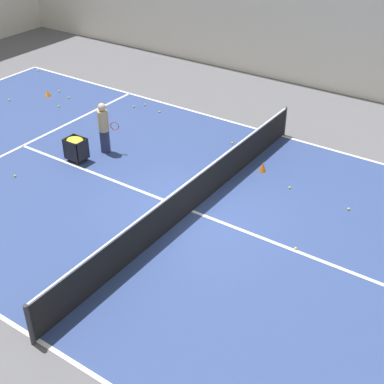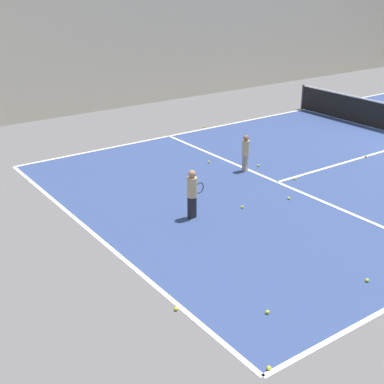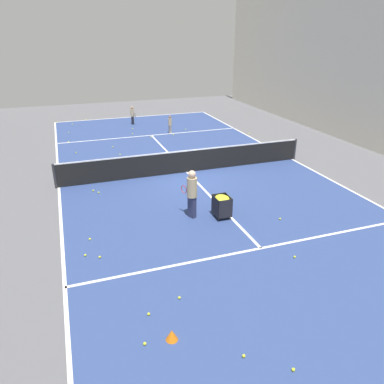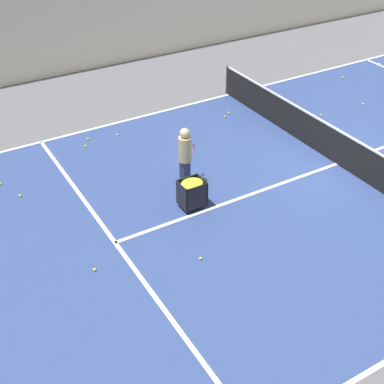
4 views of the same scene
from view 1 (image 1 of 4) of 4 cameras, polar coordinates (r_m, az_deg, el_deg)
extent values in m
plane|color=#5B5B60|center=(14.54, 0.00, -2.05)|extent=(38.36, 38.36, 0.00)
cube|color=navy|center=(14.54, 0.00, -2.04)|extent=(11.01, 24.77, 0.00)
cube|color=white|center=(11.52, -16.15, -14.91)|extent=(0.10, 24.77, 0.00)
cube|color=white|center=(18.72, 9.57, 5.92)|extent=(0.10, 24.77, 0.00)
cube|color=white|center=(18.69, -17.60, 4.74)|extent=(11.01, 0.10, 0.00)
cube|color=white|center=(14.54, 0.00, -2.03)|extent=(0.10, 13.62, 0.00)
cylinder|color=#2D2D33|center=(11.12, -16.95, -13.41)|extent=(0.10, 0.10, 1.03)
cylinder|color=#2D2D33|center=(18.59, 9.85, 7.43)|extent=(0.10, 0.10, 1.03)
cube|color=black|center=(14.26, 0.00, -0.40)|extent=(11.11, 0.03, 0.96)
cube|color=white|center=(13.99, 0.00, 1.33)|extent=(11.11, 0.04, 0.05)
cube|color=#2D3351|center=(17.50, -9.26, 5.36)|extent=(0.26, 0.31, 0.76)
cylinder|color=tan|center=(17.19, -9.46, 7.49)|extent=(0.45, 0.45, 0.68)
sphere|color=beige|center=(17.00, -9.60, 8.92)|extent=(0.25, 0.25, 0.25)
torus|color=#B22D2D|center=(17.20, -8.25, 6.98)|extent=(0.13, 0.27, 0.28)
cube|color=black|center=(17.27, -12.14, 3.63)|extent=(0.51, 0.62, 0.02)
cube|color=black|center=(16.92, -11.55, 4.34)|extent=(0.51, 0.02, 0.65)
cube|color=black|center=(17.32, -12.97, 4.84)|extent=(0.51, 0.02, 0.65)
cube|color=black|center=(16.97, -12.85, 4.26)|extent=(0.02, 0.62, 0.65)
cube|color=black|center=(17.26, -11.69, 4.92)|extent=(0.02, 0.62, 0.65)
ellipsoid|color=yellow|center=(17.00, -12.37, 5.38)|extent=(0.47, 0.58, 0.16)
cylinder|color=black|center=(17.05, -12.03, 3.03)|extent=(0.05, 0.05, 0.12)
cylinder|color=black|center=(17.26, -11.20, 3.52)|extent=(0.05, 0.05, 0.12)
cylinder|color=black|center=(17.33, -13.04, 3.41)|extent=(0.05, 0.05, 0.12)
cylinder|color=black|center=(17.54, -12.21, 3.89)|extent=(0.05, 0.05, 0.12)
cone|color=orange|center=(22.42, -15.14, 10.14)|extent=(0.26, 0.26, 0.24)
cone|color=orange|center=(16.41, 7.56, 2.68)|extent=(0.21, 0.21, 0.32)
sphere|color=yellow|center=(22.77, -14.00, 10.41)|extent=(0.07, 0.07, 0.07)
sphere|color=yellow|center=(20.26, -3.49, 8.55)|extent=(0.07, 0.07, 0.07)
sphere|color=yellow|center=(16.91, -18.36, 1.65)|extent=(0.07, 0.07, 0.07)
sphere|color=yellow|center=(17.98, 4.32, 5.25)|extent=(0.07, 0.07, 0.07)
sphere|color=yellow|center=(13.43, 11.00, -5.91)|extent=(0.07, 0.07, 0.07)
sphere|color=yellow|center=(15.74, 10.37, 0.47)|extent=(0.07, 0.07, 0.07)
sphere|color=yellow|center=(22.03, -13.02, 9.78)|extent=(0.07, 0.07, 0.07)
sphere|color=yellow|center=(18.01, 5.35, 5.24)|extent=(0.07, 0.07, 0.07)
sphere|color=yellow|center=(25.31, -16.13, 12.33)|extent=(0.07, 0.07, 0.07)
sphere|color=yellow|center=(21.31, -14.01, 8.87)|extent=(0.07, 0.07, 0.07)
sphere|color=yellow|center=(20.78, -6.22, 9.05)|extent=(0.07, 0.07, 0.07)
sphere|color=yellow|center=(22.44, -18.94, 9.27)|extent=(0.07, 0.07, 0.07)
sphere|color=yellow|center=(15.18, 16.36, -1.74)|extent=(0.07, 0.07, 0.07)
sphere|color=yellow|center=(20.91, -5.06, 9.26)|extent=(0.07, 0.07, 0.07)
camera|label=2|loc=(22.38, 61.53, 8.77)|focal=50.00mm
camera|label=3|loc=(26.49, -23.58, 25.06)|focal=35.00mm
camera|label=4|loc=(16.86, -56.81, 17.82)|focal=50.00mm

